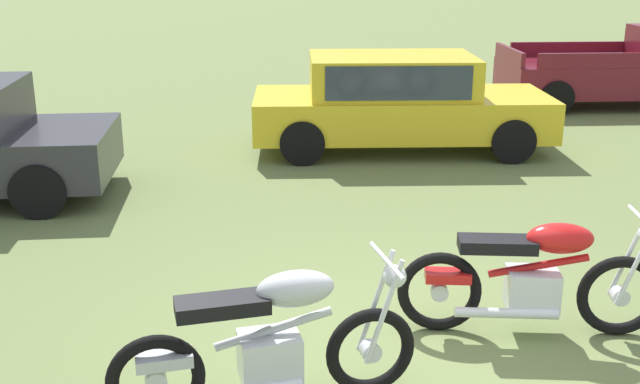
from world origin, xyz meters
TOP-DOWN VIEW (x-y plane):
  - ground_plane at (0.00, 0.00)m, footprint 120.00×120.00m
  - motorcycle_silver at (-1.17, -0.12)m, footprint 2.07×0.72m
  - motorcycle_red at (1.10, -0.04)m, footprint 1.88×1.22m
  - car_yellow at (3.15, 5.48)m, footprint 4.73×3.37m

SIDE VIEW (x-z plane):
  - ground_plane at x=0.00m, z-range 0.00..0.00m
  - motorcycle_red at x=1.10m, z-range -0.03..0.99m
  - motorcycle_silver at x=-1.17m, z-range -0.02..1.00m
  - car_yellow at x=3.15m, z-range 0.08..1.51m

